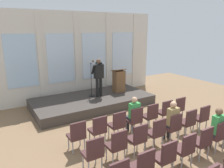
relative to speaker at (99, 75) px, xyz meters
name	(u,v)px	position (x,y,z in m)	size (l,w,h in m)	color
ground_plane	(176,161)	(-0.31, -4.98, -1.41)	(17.10, 17.10, 0.00)	#846647
rear_partition	(79,56)	(-0.26, 1.59, 0.70)	(8.83, 0.14, 4.24)	silver
stage_platform	(93,101)	(-0.31, 0.01, -1.21)	(5.31, 2.56, 0.40)	#3F3833
speaker	(99,75)	(0.00, 0.00, 0.00)	(0.51, 0.69, 1.73)	black
mic_stand	(91,89)	(-0.28, 0.20, -0.67)	(0.28, 0.28, 1.55)	black
lectern	(119,81)	(1.19, 0.14, -0.46)	(0.60, 0.48, 1.16)	brown
chair_r0_c0	(77,134)	(-2.37, -3.14, -0.88)	(0.46, 0.44, 0.94)	#99999E
chair_r0_c1	(98,128)	(-1.69, -3.14, -0.88)	(0.46, 0.44, 0.94)	#99999E
chair_r0_c2	(118,123)	(-1.00, -3.14, -0.88)	(0.46, 0.44, 0.94)	#99999E
chair_r0_c3	(135,119)	(-0.31, -3.14, -0.88)	(0.46, 0.44, 0.94)	#99999E
audience_r0_c3	(133,113)	(-0.31, -3.06, -0.70)	(0.36, 0.39, 1.28)	#2D2D33
chair_r0_c4	(150,114)	(0.37, -3.14, -0.88)	(0.46, 0.44, 0.94)	#99999E
chair_r0_c5	(165,111)	(1.06, -3.14, -0.88)	(0.46, 0.44, 0.94)	#99999E
chair_r0_c6	(178,107)	(1.75, -3.14, -0.88)	(0.46, 0.44, 0.94)	#99999E
chair_r1_c0	(93,152)	(-2.37, -4.18, -0.88)	(0.46, 0.44, 0.94)	#99999E
chair_r1_c1	(117,144)	(-1.69, -4.18, -0.88)	(0.46, 0.44, 0.94)	#99999E
chair_r1_c2	(138,137)	(-1.00, -4.18, -0.88)	(0.46, 0.44, 0.94)	#99999E
chair_r1_c3	(156,131)	(-0.31, -4.18, -0.88)	(0.46, 0.44, 0.94)	#99999E
chair_r1_c4	(173,126)	(0.37, -4.18, -0.88)	(0.46, 0.44, 0.94)	#99999E
audience_r1_c4	(171,119)	(0.37, -4.10, -0.68)	(0.36, 0.39, 1.32)	#2D2D33
chair_r1_c5	(188,121)	(1.06, -4.18, -0.88)	(0.46, 0.44, 0.94)	#99999E
chair_r1_c6	(201,116)	(1.75, -4.18, -0.88)	(0.46, 0.44, 0.94)	#99999E
chair_r2_c1	(143,165)	(-1.69, -5.22, -0.88)	(0.46, 0.44, 0.94)	#99999E
chair_r2_c2	(165,156)	(-1.00, -5.22, -0.88)	(0.46, 0.44, 0.94)	#99999E
chair_r2_c3	(185,148)	(-0.31, -5.22, -0.88)	(0.46, 0.44, 0.94)	#99999E
chair_r2_c4	(202,140)	(0.37, -5.22, -0.88)	(0.46, 0.44, 0.94)	#99999E
chair_r2_c5	(218,134)	(1.06, -5.22, -0.88)	(0.46, 0.44, 0.94)	#99999E
audience_r2_c5	(216,127)	(1.06, -5.14, -0.69)	(0.36, 0.39, 1.31)	#2D2D33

